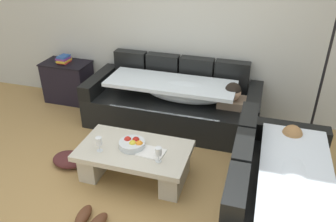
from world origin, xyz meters
TOP-DOWN VIEW (x-y plane):
  - ground_plane at (0.00, 0.00)m, footprint 14.00×14.00m
  - back_wall at (0.00, 2.15)m, footprint 9.00×0.10m
  - couch_along_wall at (0.01, 1.62)m, footprint 2.34×0.92m
  - couch_near_window at (1.40, 0.11)m, footprint 0.92×1.91m
  - coffee_table at (-0.10, 0.39)m, footprint 1.20×0.68m
  - fruit_bowl at (-0.12, 0.41)m, footprint 0.28×0.28m
  - wine_glass_near_left at (-0.43, 0.25)m, footprint 0.07×0.07m
  - wine_glass_near_right at (0.23, 0.26)m, footprint 0.07×0.07m
  - open_magazine at (0.11, 0.37)m, footprint 0.30×0.24m
  - side_cabinet at (-1.80, 1.85)m, footprint 0.72×0.44m
  - book_stack_on_cabinet at (-1.82, 1.85)m, footprint 0.18×0.23m
  - floor_lamp at (1.76, 1.72)m, footprint 0.33×0.31m
  - pair_of_shoes at (-0.25, -0.36)m, footprint 0.32×0.33m
  - crumpled_garment at (-0.93, 0.38)m, footprint 0.42×0.35m

SIDE VIEW (x-z plane):
  - ground_plane at x=0.00m, z-range 0.00..0.00m
  - pair_of_shoes at x=-0.25m, z-range 0.00..0.09m
  - crumpled_garment at x=-0.93m, z-range 0.00..0.12m
  - coffee_table at x=-0.10m, z-range 0.05..0.43m
  - side_cabinet at x=-1.80m, z-range 0.00..0.64m
  - couch_along_wall at x=0.01m, z-range -0.11..0.77m
  - couch_near_window at x=1.40m, z-range -0.10..0.78m
  - open_magazine at x=0.11m, z-range 0.38..0.39m
  - fruit_bowl at x=-0.12m, z-range 0.37..0.47m
  - wine_glass_near_left at x=-0.43m, z-range 0.41..0.58m
  - wine_glass_near_right at x=0.23m, z-range 0.41..0.58m
  - book_stack_on_cabinet at x=-1.82m, z-range 0.64..0.74m
  - floor_lamp at x=1.76m, z-range 0.14..2.09m
  - back_wall at x=0.00m, z-range 0.00..2.70m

